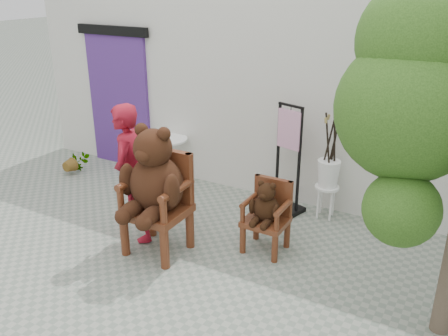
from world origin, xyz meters
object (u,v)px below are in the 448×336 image
stool_bucket (328,173)px  chair_small (267,209)px  cafe_table (169,154)px  chair_big (155,183)px  person (135,174)px  display_stand (287,172)px

stool_bucket → chair_small: bearing=-107.6°
chair_small → cafe_table: bearing=152.7°
chair_small → stool_bucket: size_ratio=0.61×
chair_big → stool_bucket: size_ratio=1.07×
chair_big → person: size_ratio=0.92×
stool_bucket → cafe_table: bearing=-180.0°
stool_bucket → display_stand: bearing=-170.9°
cafe_table → stool_bucket: (2.57, 0.00, 0.20)m
person → stool_bucket: person is taller
person → stool_bucket: size_ratio=1.16×
stool_bucket → person: bearing=-138.7°
chair_big → display_stand: (0.92, 1.70, -0.28)m
chair_big → chair_small: (1.10, 0.65, -0.34)m
person → chair_small: bearing=89.6°
person → cafe_table: bearing=-176.0°
chair_small → display_stand: bearing=99.6°
cafe_table → person: bearing=-67.2°
display_stand → cafe_table: bearing=-165.9°
chair_big → stool_bucket: (1.46, 1.79, -0.22)m
chair_big → person: bearing=161.1°
person → stool_bucket: bearing=112.4°
display_stand → stool_bucket: 0.55m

